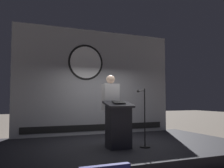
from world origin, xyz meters
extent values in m
plane|color=#6B6056|center=(0.00, 0.00, 0.00)|extent=(40.00, 40.00, 0.00)
cube|color=black|center=(0.00, 0.00, 0.15)|extent=(6.40, 4.00, 0.30)
cube|color=#9E9EA3|center=(0.00, 1.85, 2.02)|extent=(5.33, 0.10, 3.43)
cylinder|color=black|center=(-0.41, 1.80, 2.64)|extent=(1.16, 0.02, 1.16)
cylinder|color=white|center=(-0.41, 1.79, 2.64)|extent=(1.04, 0.02, 1.04)
cube|color=black|center=(0.00, 1.79, 0.52)|extent=(4.80, 0.02, 0.20)
cube|color=#26262B|center=(-0.28, -0.55, 0.80)|extent=(0.52, 0.40, 0.99)
cube|color=#26262B|center=(-0.28, -0.55, 1.32)|extent=(0.64, 0.50, 0.17)
cube|color=black|center=(-0.28, -0.57, 1.37)|extent=(0.28, 0.20, 0.07)
cylinder|color=black|center=(-0.29, -0.07, 0.73)|extent=(0.26, 0.26, 0.86)
cube|color=white|center=(-0.29, -0.07, 1.50)|extent=(0.40, 0.24, 0.67)
sphere|color=beige|center=(-0.29, -0.07, 1.94)|extent=(0.22, 0.22, 0.22)
cylinder|color=black|center=(0.34, -0.70, 0.31)|extent=(0.24, 0.24, 0.02)
cylinder|color=black|center=(0.34, -0.70, 1.00)|extent=(0.03, 0.03, 1.39)
cylinder|color=black|center=(0.34, -0.54, 1.64)|extent=(0.02, 0.32, 0.02)
sphere|color=#262626|center=(0.34, -0.38, 1.64)|extent=(0.07, 0.07, 0.07)
camera|label=1|loc=(-2.56, -5.77, 1.43)|focal=38.78mm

